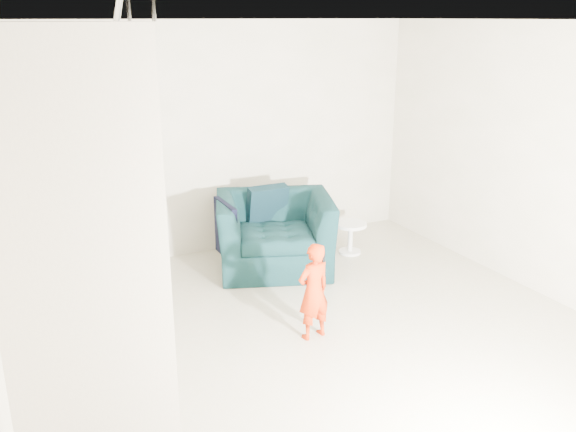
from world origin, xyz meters
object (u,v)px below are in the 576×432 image
(side_table, at_px, (350,233))
(armchair, at_px, (274,233))
(staircase, at_px, (68,268))
(toddler, at_px, (314,291))

(side_table, bearing_deg, armchair, 179.34)
(armchair, xyz_separation_m, side_table, (1.00, -0.01, -0.16))
(staircase, bearing_deg, toddler, -6.73)
(side_table, bearing_deg, staircase, -157.88)
(armchair, height_order, side_table, armchair)
(armchair, relative_size, staircase, 0.35)
(toddler, bearing_deg, side_table, -140.13)
(toddler, distance_m, staircase, 2.04)
(side_table, bearing_deg, toddler, -130.87)
(armchair, bearing_deg, toddler, -82.91)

